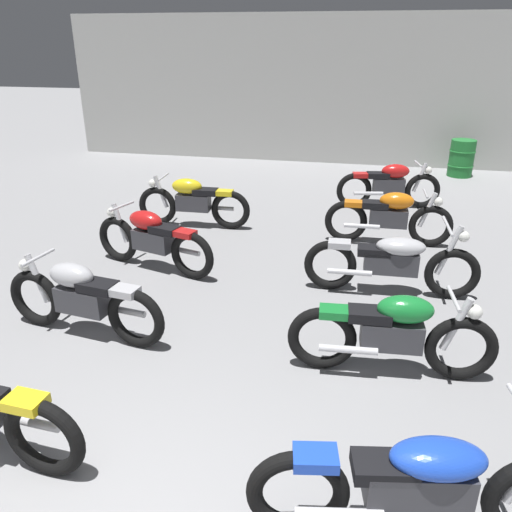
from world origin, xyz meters
The scene contains 10 objects.
back_wall centered at (0.00, 11.93, 1.80)m, with size 13.30×0.24×3.60m, color #B2B2AD.
motorcycle_left_row_1 centered at (-1.63, 2.77, 0.46)m, with size 1.97×0.50×0.88m.
motorcycle_left_row_2 centered at (-1.58, 4.57, 0.46)m, with size 1.93×0.70×0.88m.
motorcycle_left_row_3 centered at (-1.61, 6.39, 0.46)m, with size 1.97×0.48×0.88m.
motorcycle_right_row_0 centered at (1.73, 0.96, 0.45)m, with size 2.15×0.75×0.97m.
motorcycle_right_row_1 centered at (1.61, 2.75, 0.46)m, with size 1.97×0.49×0.88m.
motorcycle_right_row_2 centered at (1.65, 4.50, 0.45)m, with size 2.17×0.68×0.97m.
motorcycle_right_row_3 centered at (1.65, 6.26, 0.46)m, with size 1.97×0.48×0.88m.
motorcycle_right_row_4 centered at (1.70, 8.21, 0.46)m, with size 1.96×0.62×0.88m.
oil_drum centered at (3.41, 11.09, 0.43)m, with size 0.59×0.59×0.85m.
Camera 1 is at (1.23, -1.60, 3.03)m, focal length 35.96 mm.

